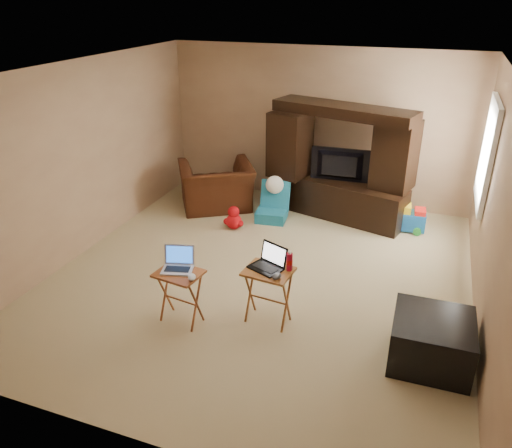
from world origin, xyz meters
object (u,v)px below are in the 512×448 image
at_px(tray_table_right, 268,296).
at_px(tray_table_left, 181,297).
at_px(mouse_right, 277,276).
at_px(entertainment_center, 340,163).
at_px(plush_toy, 234,217).
at_px(ottoman, 431,341).
at_px(laptop_left, 177,261).
at_px(child_rocker, 272,202).
at_px(television, 339,166).
at_px(water_bottle, 289,262).
at_px(laptop_right, 266,259).
at_px(recliner, 216,186).
at_px(push_toy, 407,217).
at_px(mouse_left, 192,277).

bearing_deg(tray_table_right, tray_table_left, -154.52).
relative_size(tray_table_left, mouse_right, 4.69).
relative_size(entertainment_center, plush_toy, 5.91).
bearing_deg(ottoman, mouse_right, -178.35).
bearing_deg(tray_table_right, laptop_left, -156.82).
relative_size(entertainment_center, child_rocker, 3.56).
bearing_deg(television, plush_toy, 32.51).
bearing_deg(child_rocker, television, 20.27).
distance_m(television, tray_table_left, 3.48).
xyz_separation_m(television, water_bottle, (0.08, -2.89, -0.11)).
distance_m(entertainment_center, laptop_right, 3.00).
xyz_separation_m(recliner, ottoman, (3.47, -2.74, -0.13)).
bearing_deg(push_toy, mouse_right, -114.42).
height_order(television, push_toy, television).
bearing_deg(laptop_left, child_rocker, 72.76).
xyz_separation_m(television, ottoman, (1.55, -3.04, -0.60)).
height_order(ottoman, laptop_right, laptop_right).
height_order(recliner, plush_toy, recliner).
xyz_separation_m(plush_toy, water_bottle, (1.43, -1.94, 0.55)).
bearing_deg(plush_toy, laptop_right, -59.21).
bearing_deg(television, entertainment_center, -92.73).
relative_size(laptop_right, mouse_left, 2.70).
height_order(recliner, mouse_right, recliner).
xyz_separation_m(tray_table_right, water_bottle, (0.20, 0.08, 0.41)).
height_order(entertainment_center, recliner, entertainment_center).
relative_size(recliner, push_toy, 2.12).
relative_size(ottoman, tray_table_left, 1.23).
bearing_deg(ottoman, laptop_left, -175.37).
height_order(laptop_right, mouse_left, laptop_right).
height_order(child_rocker, laptop_left, laptop_left).
bearing_deg(mouse_left, tray_table_right, 29.14).
bearing_deg(laptop_right, entertainment_center, 109.82).
relative_size(tray_table_right, laptop_right, 1.91).
relative_size(television, mouse_right, 6.91).
bearing_deg(mouse_right, entertainment_center, 90.17).
bearing_deg(laptop_left, recliner, 91.90).
xyz_separation_m(plush_toy, laptop_left, (0.32, -2.30, 0.54)).
bearing_deg(tray_table_left, recliner, 115.11).
distance_m(laptop_right, mouse_left, 0.78).
height_order(ottoman, tray_table_right, tray_table_right).
bearing_deg(laptop_left, laptop_right, 4.45).
relative_size(push_toy, laptop_right, 1.62).
xyz_separation_m(push_toy, ottoman, (0.46, -2.95, 0.04)).
bearing_deg(mouse_left, tray_table_left, 159.78).
bearing_deg(tray_table_right, laptop_right, 159.23).
relative_size(child_rocker, laptop_right, 1.81).
bearing_deg(mouse_right, push_toy, 70.17).
bearing_deg(mouse_right, child_rocker, 109.43).
bearing_deg(push_toy, laptop_right, -118.24).
xyz_separation_m(tray_table_left, mouse_right, (1.01, 0.20, 0.36)).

